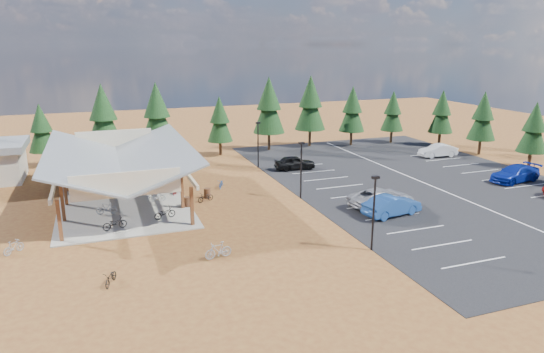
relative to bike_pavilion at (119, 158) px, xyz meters
The scene contains 39 objects.
ground 12.79m from the bike_pavilion, 34.99° to the right, with size 140.00×140.00×0.00m, color brown.
asphalt_lot 29.03m from the bike_pavilion, ahead, with size 27.00×44.00×0.04m, color black.
concrete_pad 3.77m from the bike_pavilion, 90.00° to the left, with size 10.60×18.60×0.10m, color gray.
bike_pavilion is the anchor object (origin of this frame).
lamp_post_0 22.69m from the bike_pavilion, 48.58° to the right, with size 0.50×0.25×5.14m.
lamp_post_1 15.83m from the bike_pavilion, 18.43° to the right, with size 0.50×0.25×5.14m.
lamp_post_2 16.57m from the bike_pavilion, 25.02° to the left, with size 0.50×0.25×5.14m.
trash_bin_0 7.25m from the bike_pavilion, 38.51° to the right, with size 0.60×0.60×0.90m, color #4B2D1B.
trash_bin_1 8.17m from the bike_pavilion, 15.77° to the right, with size 0.60×0.60×0.90m, color #4B2D1B.
pine_1 17.45m from the bike_pavilion, 115.14° to the left, with size 3.05×3.05×7.11m.
pine_2 14.57m from the bike_pavilion, 93.25° to the left, with size 3.95×3.95×9.20m.
pine_3 15.46m from the bike_pavilion, 70.56° to the left, with size 3.96×3.96×9.23m.
pine_4 19.32m from the bike_pavilion, 49.27° to the left, with size 3.15×3.15×7.33m.
pine_5 24.80m from the bike_pavilion, 38.65° to the left, with size 4.07×4.07×9.47m.
pine_6 30.00m from the bike_pavilion, 32.18° to the left, with size 4.07×4.07×9.47m.
pine_7 34.23m from the bike_pavilion, 25.29° to the left, with size 3.45×3.45×8.04m.
pine_8 39.66m from the bike_pavilion, 20.95° to the left, with size 3.10×3.10×7.23m.
pine_11 43.61m from the bike_pavilion, ahead, with size 3.17×3.17×7.38m.
pine_12 43.39m from the bike_pavilion, ahead, with size 3.37×3.37×7.86m.
pine_13 43.25m from the bike_pavilion, 13.60° to the left, with size 3.24×3.24×7.55m.
bike_0 8.15m from the bike_pavilion, 97.64° to the right, with size 0.62×1.78×0.93m, color black.
bike_1 5.14m from the bike_pavilion, 111.20° to the right, with size 0.46×1.64×0.98m, color gray.
bike_2 5.36m from the bike_pavilion, 117.90° to the left, with size 0.63×1.80×0.95m, color #134694.
bike_3 8.85m from the bike_pavilion, 108.65° to the left, with size 0.45×1.61×0.97m, color maroon.
bike_4 7.68m from the bike_pavilion, 66.19° to the right, with size 0.61×1.76×0.93m, color black.
bike_5 4.69m from the bike_pavilion, 33.95° to the right, with size 0.42×1.47×0.88m, color #95979E.
bike_6 4.22m from the bike_pavilion, ahead, with size 0.60×1.73×0.91m, color #2455A1.
bike_7 8.37m from the bike_pavilion, 81.59° to the left, with size 0.44×1.55×0.93m, color maroon.
bike_8 16.51m from the bike_pavilion, 95.71° to the right, with size 0.56×1.61×0.85m, color black.
bike_9 12.47m from the bike_pavilion, 128.36° to the right, with size 0.43×1.53×0.92m, color gray.
bike_13 15.91m from the bike_pavilion, 71.12° to the right, with size 0.51×1.82×1.09m, color #92949A.
bike_14 9.78m from the bike_pavilion, ahead, with size 0.56×1.61×0.84m, color #1B4A9E.
bike_15 5.88m from the bike_pavilion, ahead, with size 0.52×1.83×1.10m, color maroon.
bike_16 8.18m from the bike_pavilion, 23.81° to the right, with size 0.55×1.58×0.83m, color black.
car_1 23.40m from the bike_pavilion, 30.09° to the right, with size 1.74×5.00×1.65m, color #1F488D.
car_2 22.75m from the bike_pavilion, 25.26° to the right, with size 2.69×5.84×1.62m, color gray.
car_4 19.35m from the bike_pavilion, 14.45° to the left, with size 1.80×4.46×1.52m, color black.
car_7 38.17m from the bike_pavilion, 11.10° to the right, with size 2.29×5.63×1.63m, color navy.
car_9 37.72m from the bike_pavilion, ahead, with size 1.63×4.67×1.54m, color silver.
Camera 1 is at (-11.57, -35.95, 13.32)m, focal length 32.00 mm.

